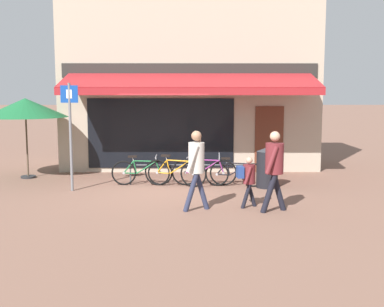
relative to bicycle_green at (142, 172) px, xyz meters
name	(u,v)px	position (x,y,z in m)	size (l,w,h in m)	color
ground_plane	(162,187)	(0.58, -0.33, -0.37)	(160.00, 160.00, 0.00)	brown
shop_front	(190,75)	(1.33, 3.62, 2.74)	(8.37, 4.74, 6.24)	tan
bike_rack_rail	(189,168)	(1.29, 0.05, 0.10)	(3.32, 0.04, 0.57)	#47494F
bicycle_green	(142,172)	(0.00, 0.00, 0.00)	(1.68, 0.52, 0.83)	black
bicycle_orange	(175,172)	(0.92, -0.16, 0.02)	(1.71, 0.61, 0.86)	black
bicycle_purple	(204,172)	(1.71, -0.12, 0.02)	(1.79, 0.52, 0.90)	black
bicycle_black	(235,174)	(2.54, -0.21, -0.02)	(1.63, 0.52, 0.79)	black
pedestrian_adult	(196,161)	(1.45, -2.83, 0.70)	(0.58, 0.59, 1.75)	#282D47
pedestrian_child	(248,176)	(2.59, -2.57, 0.33)	(0.48, 0.47, 1.14)	black
pedestrian_second_adult	(274,163)	(3.11, -2.94, 0.68)	(0.60, 0.63, 1.75)	black
litter_bin	(267,167)	(3.39, -0.34, 0.18)	(0.59, 0.59, 1.09)	black
parking_sign	(70,126)	(-1.74, -0.73, 1.31)	(0.44, 0.07, 2.78)	slate
cafe_parasol	(25,108)	(-3.51, 1.16, 1.71)	(2.47, 2.47, 2.37)	#4C3D2D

